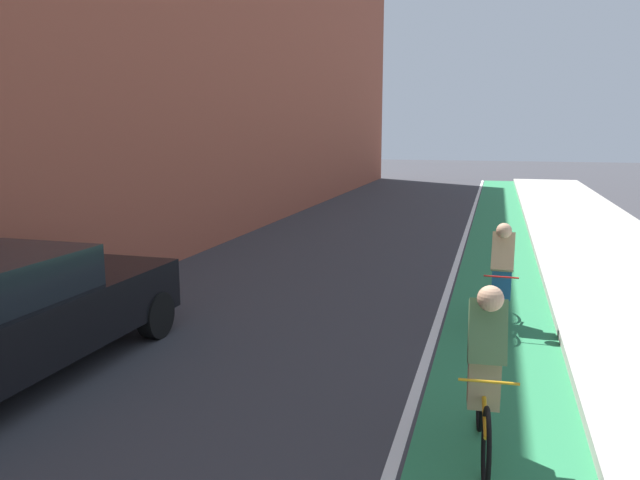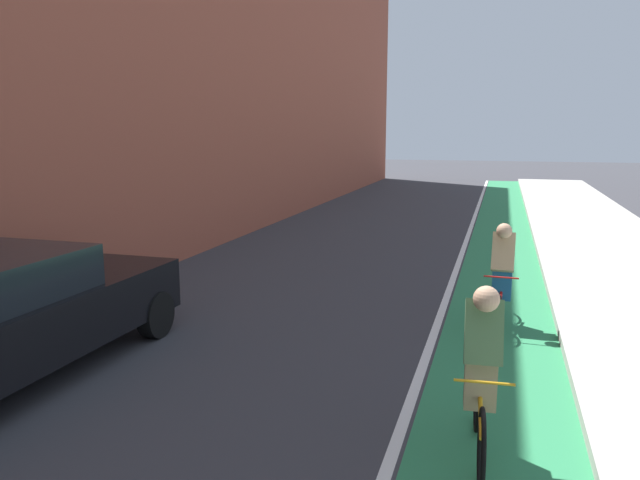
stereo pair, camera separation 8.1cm
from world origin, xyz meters
name	(u,v)px [view 2 (the right image)]	position (x,y,z in m)	size (l,w,h in m)	color
ground_plane	(367,260)	(0.00, 17.49, 0.00)	(94.55, 94.55, 0.00)	#38383D
bike_lane_paint	(501,251)	(2.89, 19.49, 0.00)	(1.60, 42.98, 0.00)	#2D8451
lane_divider_stripe	(463,249)	(1.99, 19.49, 0.00)	(0.12, 42.98, 0.00)	white
sidewalk_right	(614,254)	(5.38, 19.49, 0.07)	(3.38, 42.98, 0.14)	#A8A59E
parked_sedan_black	(3,315)	(-2.64, 9.78, 0.79)	(1.97, 4.65, 1.53)	black
cyclist_mid	(482,366)	(2.73, 9.59, 0.85)	(0.48, 1.74, 1.63)	black
cyclist_trailing	(502,271)	(2.89, 13.52, 0.84)	(0.48, 1.65, 1.58)	black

